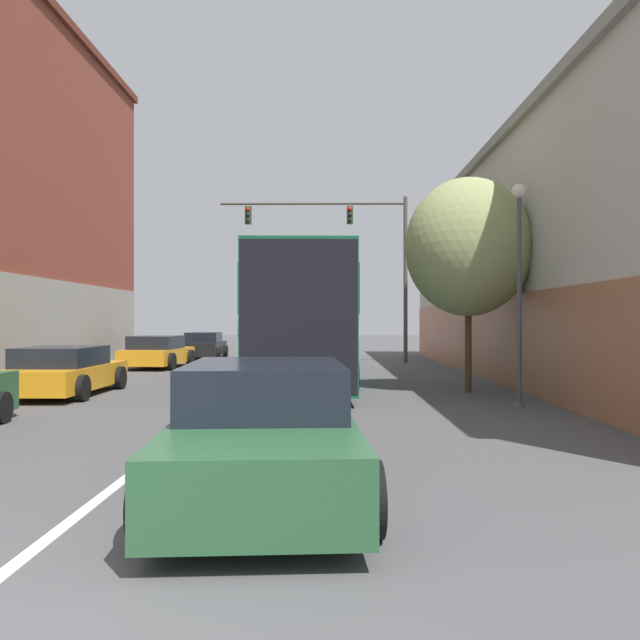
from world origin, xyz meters
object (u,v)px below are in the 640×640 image
bus (301,315)px  street_lamp (519,281)px  parked_car_left_distant (64,371)px  hatchback_foreground (265,431)px  parked_car_left_far (157,352)px  traffic_signal_gantry (353,243)px  street_tree_near (468,247)px  parked_car_left_near (204,346)px

bus → street_lamp: size_ratio=2.68×
parked_car_left_distant → street_lamp: 11.18m
hatchback_foreground → parked_car_left_far: 18.97m
bus → traffic_signal_gantry: (1.98, 8.54, 3.31)m
hatchback_foreground → parked_car_left_far: hatchback_foreground is taller
traffic_signal_gantry → street_lamp: size_ratio=1.75×
bus → parked_car_left_distant: bearing=121.8°
parked_car_left_distant → street_tree_near: size_ratio=0.76×
parked_car_left_distant → traffic_signal_gantry: 15.42m
parked_car_left_far → traffic_signal_gantry: traffic_signal_gantry is taller
street_tree_near → parked_car_left_far: bearing=141.7°
hatchback_foreground → parked_car_left_far: bearing=15.0°
street_lamp → street_tree_near: 3.14m
street_lamp → street_tree_near: bearing=98.5°
parked_car_left_distant → street_lamp: size_ratio=0.89×
street_tree_near → parked_car_left_distant: bearing=-175.6°
hatchback_foreground → traffic_signal_gantry: traffic_signal_gantry is taller
parked_car_left_far → parked_car_left_distant: 9.08m
bus → parked_car_left_distant: bus is taller
bus → parked_car_left_near: size_ratio=3.24×
traffic_signal_gantry → street_lamp: bearing=-78.4°
parked_car_left_distant → traffic_signal_gantry: size_ratio=0.51×
bus → parked_car_left_near: bearing=23.0°
hatchback_foreground → street_tree_near: bearing=-28.0°
bus → parked_car_left_far: 8.02m
parked_car_left_far → street_lamp: bearing=-131.7°
hatchback_foreground → parked_car_left_near: hatchback_foreground is taller
traffic_signal_gantry → street_tree_near: 11.99m
traffic_signal_gantry → street_lamp: 15.07m
traffic_signal_gantry → bus: bearing=-103.1°
parked_car_left_near → parked_car_left_far: bearing=172.9°
parked_car_left_far → street_lamp: (10.89, -11.19, 2.11)m
hatchback_foreground → street_lamp: (4.81, 6.78, 2.05)m
parked_car_left_distant → traffic_signal_gantry: bearing=-32.4°
hatchback_foreground → parked_car_left_far: (-6.08, 17.97, -0.05)m
parked_car_left_near → parked_car_left_distant: size_ratio=0.93×
street_lamp → street_tree_near: size_ratio=0.86×
traffic_signal_gantry → parked_car_left_near: bearing=158.1°
parked_car_left_distant → street_lamp: (10.77, -2.12, 2.13)m
parked_car_left_near → traffic_signal_gantry: size_ratio=0.47×
parked_car_left_near → street_tree_near: 17.85m
bus → traffic_signal_gantry: bearing=-15.0°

